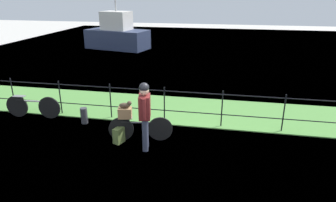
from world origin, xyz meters
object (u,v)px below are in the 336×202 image
object	(u,v)px
bicycle_main	(140,128)
backpack_on_paving	(119,135)
bicycle_parked	(33,106)
terrier_dog	(126,105)
wooden_crate	(125,113)
moored_boat_near	(117,35)
cyclist_person	(145,111)
mooring_bollard	(84,116)

from	to	relation	value
bicycle_main	backpack_on_paving	xyz separation A→B (m)	(-0.49, -0.23, -0.14)
bicycle_parked	terrier_dog	bearing A→B (deg)	-15.26
wooden_crate	bicycle_parked	distance (m)	3.39
moored_boat_near	backpack_on_paving	bearing A→B (deg)	-69.89
terrier_dog	cyclist_person	distance (m)	0.68
cyclist_person	backpack_on_paving	bearing A→B (deg)	166.57
backpack_on_paving	moored_boat_near	world-z (taller)	moored_boat_near
mooring_bollard	bicycle_parked	size ratio (longest dim) A/B	0.27
mooring_bollard	bicycle_main	bearing A→B (deg)	-21.00
wooden_crate	bicycle_parked	world-z (taller)	wooden_crate
bicycle_parked	moored_boat_near	world-z (taller)	moored_boat_near
bicycle_main	mooring_bollard	bearing A→B (deg)	159.00
bicycle_main	cyclist_person	distance (m)	0.82
backpack_on_paving	bicycle_parked	xyz separation A→B (m)	(-3.11, 1.05, 0.16)
backpack_on_paving	moored_boat_near	xyz separation A→B (m)	(-4.63, 12.65, 0.69)
bicycle_main	terrier_dog	world-z (taller)	terrier_dog
moored_boat_near	bicycle_parked	bearing A→B (deg)	-82.51
terrier_dog	bicycle_parked	size ratio (longest dim) A/B	0.19
terrier_dog	moored_boat_near	size ratio (longest dim) A/B	0.07
wooden_crate	cyclist_person	distance (m)	0.73
bicycle_parked	cyclist_person	bearing A→B (deg)	-17.73
bicycle_main	wooden_crate	world-z (taller)	wooden_crate
backpack_on_paving	mooring_bollard	xyz separation A→B (m)	(-1.40, 0.96, 0.03)
bicycle_main	wooden_crate	distance (m)	0.56
backpack_on_paving	bicycle_main	bearing A→B (deg)	134.99
backpack_on_paving	bicycle_parked	distance (m)	3.29
cyclist_person	backpack_on_paving	distance (m)	1.11
wooden_crate	bicycle_parked	xyz separation A→B (m)	(-3.25, 0.90, -0.41)
mooring_bollard	moored_boat_near	world-z (taller)	moored_boat_near
cyclist_person	mooring_bollard	size ratio (longest dim) A/B	3.62
terrier_dog	cyclist_person	bearing A→B (deg)	-30.24
cyclist_person	bicycle_parked	size ratio (longest dim) A/B	0.99
wooden_crate	backpack_on_paving	world-z (taller)	wooden_crate
bicycle_parked	moored_boat_near	size ratio (longest dim) A/B	0.39
cyclist_person	backpack_on_paving	size ratio (longest dim) A/B	4.21
bicycle_main	terrier_dog	size ratio (longest dim) A/B	4.96
mooring_bollard	moored_boat_near	size ratio (longest dim) A/B	0.11
backpack_on_paving	cyclist_person	bearing A→B (deg)	96.59
terrier_dog	moored_boat_near	bearing A→B (deg)	111.01
bicycle_main	moored_boat_near	world-z (taller)	moored_boat_near
bicycle_parked	mooring_bollard	bearing A→B (deg)	-3.31
wooden_crate	terrier_dog	xyz separation A→B (m)	(0.02, 0.00, 0.21)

